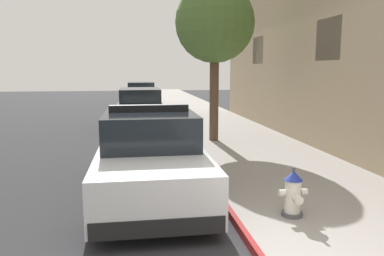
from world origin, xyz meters
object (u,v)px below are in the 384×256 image
(parked_car_dark_far, at_px, (141,95))
(parked_car_silver_ahead, at_px, (140,108))
(fire_hydrant, at_px, (293,194))
(street_tree, at_px, (215,24))
(police_cruiser, at_px, (150,154))

(parked_car_dark_far, bearing_deg, parked_car_silver_ahead, -91.23)
(parked_car_silver_ahead, xyz_separation_m, fire_hydrant, (2.11, -10.70, -0.26))
(fire_hydrant, relative_size, street_tree, 0.16)
(fire_hydrant, bearing_deg, parked_car_silver_ahead, 101.17)
(police_cruiser, xyz_separation_m, parked_car_silver_ahead, (-0.04, 8.83, -0.00))
(parked_car_silver_ahead, height_order, parked_car_dark_far, same)
(police_cruiser, bearing_deg, parked_car_silver_ahead, 90.28)
(parked_car_dark_far, xyz_separation_m, fire_hydrant, (1.93, -19.36, -0.26))
(police_cruiser, distance_m, parked_car_dark_far, 17.50)
(fire_hydrant, distance_m, street_tree, 7.07)
(parked_car_dark_far, distance_m, fire_hydrant, 19.46)
(parked_car_silver_ahead, xyz_separation_m, street_tree, (2.23, -4.40, 2.97))
(parked_car_silver_ahead, height_order, fire_hydrant, parked_car_silver_ahead)
(parked_car_silver_ahead, relative_size, fire_hydrant, 6.37)
(parked_car_dark_far, xyz_separation_m, street_tree, (2.04, -13.07, 2.97))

